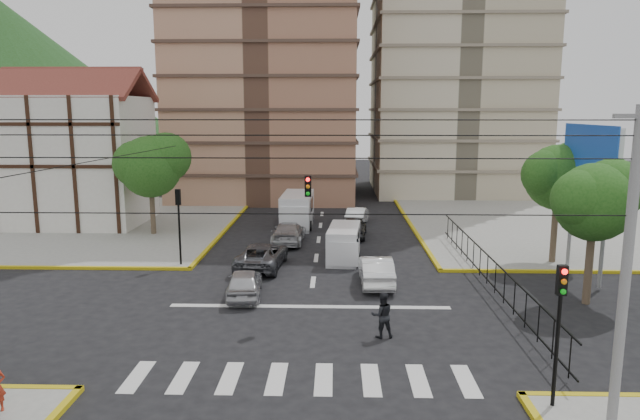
{
  "coord_description": "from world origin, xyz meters",
  "views": [
    {
      "loc": [
        1.17,
        -24.02,
        9.02
      ],
      "look_at": [
        0.39,
        4.35,
        4.0
      ],
      "focal_mm": 32.0,
      "sensor_mm": 36.0,
      "label": 1
    }
  ],
  "objects_px": {
    "van_right_lane": "(344,244)",
    "car_silver_front_left": "(244,283)",
    "van_left_lane": "(297,211)",
    "traffic_light_se": "(559,312)",
    "car_white_front_right": "(376,270)",
    "pedestrian_crosswalk": "(382,315)",
    "traffic_light_nw": "(179,214)"
  },
  "relations": [
    {
      "from": "van_right_lane",
      "to": "van_left_lane",
      "type": "relative_size",
      "value": 0.81
    },
    {
      "from": "van_left_lane",
      "to": "car_white_front_right",
      "type": "relative_size",
      "value": 1.25
    },
    {
      "from": "traffic_light_se",
      "to": "traffic_light_nw",
      "type": "xyz_separation_m",
      "value": [
        -15.6,
        15.6,
        0.0
      ]
    },
    {
      "from": "traffic_light_se",
      "to": "traffic_light_nw",
      "type": "distance_m",
      "value": 22.06
    },
    {
      "from": "traffic_light_se",
      "to": "pedestrian_crosswalk",
      "type": "relative_size",
      "value": 2.37
    },
    {
      "from": "traffic_light_se",
      "to": "pedestrian_crosswalk",
      "type": "distance_m",
      "value": 7.58
    },
    {
      "from": "traffic_light_se",
      "to": "van_left_lane",
      "type": "relative_size",
      "value": 0.77
    },
    {
      "from": "van_right_lane",
      "to": "car_white_front_right",
      "type": "height_order",
      "value": "van_right_lane"
    },
    {
      "from": "traffic_light_se",
      "to": "van_right_lane",
      "type": "distance_m",
      "value": 18.46
    },
    {
      "from": "car_white_front_right",
      "to": "van_right_lane",
      "type": "bearing_deg",
      "value": -72.49
    },
    {
      "from": "van_right_lane",
      "to": "car_silver_front_left",
      "type": "xyz_separation_m",
      "value": [
        -4.94,
        -6.92,
        -0.29
      ]
    },
    {
      "from": "traffic_light_nw",
      "to": "pedestrian_crosswalk",
      "type": "xyz_separation_m",
      "value": [
        10.86,
        -10.11,
        -2.18
      ]
    },
    {
      "from": "traffic_light_nw",
      "to": "pedestrian_crosswalk",
      "type": "bearing_deg",
      "value": -42.97
    },
    {
      "from": "traffic_light_nw",
      "to": "pedestrian_crosswalk",
      "type": "distance_m",
      "value": 15.0
    },
    {
      "from": "van_right_lane",
      "to": "car_silver_front_left",
      "type": "height_order",
      "value": "van_right_lane"
    },
    {
      "from": "van_left_lane",
      "to": "car_silver_front_left",
      "type": "bearing_deg",
      "value": -93.37
    },
    {
      "from": "traffic_light_se",
      "to": "van_left_lane",
      "type": "distance_m",
      "value": 28.88
    },
    {
      "from": "traffic_light_se",
      "to": "car_white_front_right",
      "type": "xyz_separation_m",
      "value": [
        -4.5,
        12.55,
        -2.36
      ]
    },
    {
      "from": "traffic_light_se",
      "to": "car_silver_front_left",
      "type": "distance_m",
      "value": 15.35
    },
    {
      "from": "van_right_lane",
      "to": "car_silver_front_left",
      "type": "distance_m",
      "value": 8.51
    },
    {
      "from": "van_right_lane",
      "to": "pedestrian_crosswalk",
      "type": "relative_size",
      "value": 2.49
    },
    {
      "from": "traffic_light_se",
      "to": "van_right_lane",
      "type": "height_order",
      "value": "traffic_light_se"
    },
    {
      "from": "car_silver_front_left",
      "to": "car_white_front_right",
      "type": "height_order",
      "value": "car_white_front_right"
    },
    {
      "from": "van_right_lane",
      "to": "van_left_lane",
      "type": "distance_m",
      "value": 10.49
    },
    {
      "from": "car_white_front_right",
      "to": "pedestrian_crosswalk",
      "type": "relative_size",
      "value": 2.46
    },
    {
      "from": "van_left_lane",
      "to": "traffic_light_se",
      "type": "bearing_deg",
      "value": -68.99
    },
    {
      "from": "traffic_light_se",
      "to": "van_left_lane",
      "type": "height_order",
      "value": "traffic_light_se"
    },
    {
      "from": "car_white_front_right",
      "to": "traffic_light_se",
      "type": "bearing_deg",
      "value": 108.52
    },
    {
      "from": "traffic_light_nw",
      "to": "van_right_lane",
      "type": "height_order",
      "value": "traffic_light_nw"
    },
    {
      "from": "car_silver_front_left",
      "to": "van_left_lane",
      "type": "bearing_deg",
      "value": -100.31
    },
    {
      "from": "traffic_light_se",
      "to": "van_left_lane",
      "type": "bearing_deg",
      "value": 109.46
    },
    {
      "from": "van_left_lane",
      "to": "traffic_light_nw",
      "type": "bearing_deg",
      "value": -115.84
    }
  ]
}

